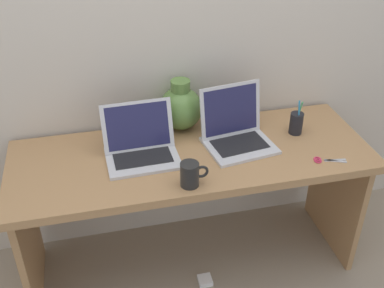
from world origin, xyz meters
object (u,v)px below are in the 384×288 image
laptop_left (140,143)px  coffee_mug (190,174)px  laptop_right (235,128)px  power_brick (205,280)px  pen_cup (296,123)px  scissors (324,160)px  green_vase (181,107)px

laptop_left → coffee_mug: (0.17, -0.27, -0.01)m
laptop_left → laptop_right: size_ratio=0.97×
power_brick → laptop_left: bearing=141.7°
laptop_right → coffee_mug: laptop_right is taller
pen_cup → scissors: size_ratio=1.26×
green_vase → coffee_mug: green_vase is taller
pen_cup → scissors: bearing=-83.7°
green_vase → power_brick: bearing=-85.7°
green_vase → pen_cup: size_ratio=1.38×
green_vase → coffee_mug: size_ratio=2.11×
green_vase → pen_cup: 0.57m
laptop_left → green_vase: (0.23, 0.20, 0.05)m
laptop_left → coffee_mug: size_ratio=2.73×
pen_cup → laptop_left: bearing=-178.9°
scissors → power_brick: bearing=176.4°
coffee_mug → scissors: bearing=3.0°
green_vase → scissors: size_ratio=1.74×
coffee_mug → scissors: size_ratio=0.82×
laptop_right → scissors: bearing=-36.1°
pen_cup → green_vase: bearing=161.0°
laptop_left → power_brick: size_ratio=4.73×
laptop_right → scissors: laptop_right is taller
pen_cup → power_brick: (-0.51, -0.22, -0.75)m
coffee_mug → laptop_right: bearing=45.0°
laptop_left → pen_cup: laptop_left is taller
laptop_left → scissors: 0.83m
coffee_mug → pen_cup: pen_cup is taller
coffee_mug → power_brick: bearing=36.2°
power_brick → laptop_right: bearing=48.5°
coffee_mug → green_vase: bearing=82.6°
laptop_left → scissors: size_ratio=2.25×
laptop_left → green_vase: bearing=40.8°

